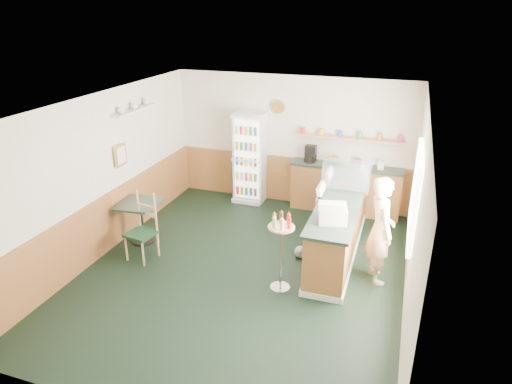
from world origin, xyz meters
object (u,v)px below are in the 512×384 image
at_px(drinks_fridge, 250,158).
at_px(cafe_chair, 143,224).
at_px(cafe_table, 141,215).
at_px(condiment_stand, 281,242).
at_px(shopkeeper, 380,230).
at_px(display_case, 346,176).
at_px(cash_register, 333,213).

height_order(drinks_fridge, cafe_chair, drinks_fridge).
relative_size(drinks_fridge, cafe_table, 2.53).
bearing_deg(drinks_fridge, condiment_stand, -62.85).
height_order(shopkeeper, cafe_table, shopkeeper).
relative_size(display_case, cash_register, 1.91).
bearing_deg(cafe_chair, cash_register, 15.96).
bearing_deg(cash_register, drinks_fridge, 118.11).
bearing_deg(cash_register, cafe_table, 165.33).
distance_m(display_case, cafe_chair, 3.56).
distance_m(display_case, shopkeeper, 1.38).
distance_m(cash_register, condiment_stand, 0.88).
xyz_separation_m(cash_register, cafe_chair, (-3.09, -0.31, -0.52)).
height_order(display_case, cafe_table, display_case).
xyz_separation_m(cash_register, shopkeeper, (0.70, 0.22, -0.27)).
relative_size(condiment_stand, cafe_chair, 1.05).
xyz_separation_m(cash_register, condiment_stand, (-0.65, -0.50, -0.34)).
relative_size(drinks_fridge, cafe_chair, 1.68).
distance_m(drinks_fridge, cash_register, 3.35).
relative_size(drinks_fridge, shopkeeper, 1.14).
distance_m(drinks_fridge, cafe_table, 2.74).
xyz_separation_m(display_case, cafe_table, (-3.40, -1.24, -0.70)).
relative_size(cash_register, shopkeeper, 0.25).
bearing_deg(shopkeeper, display_case, 10.50).
bearing_deg(drinks_fridge, display_case, -28.14).
relative_size(shopkeeper, cafe_table, 2.22).
distance_m(cafe_table, cafe_chair, 0.52).
bearing_deg(condiment_stand, display_case, 70.75).
xyz_separation_m(condiment_stand, cafe_chair, (-2.44, 0.20, -0.18)).
bearing_deg(display_case, cash_register, -90.00).
bearing_deg(condiment_stand, drinks_fridge, 117.15).
relative_size(display_case, condiment_stand, 0.67).
relative_size(cash_register, cafe_table, 0.56).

